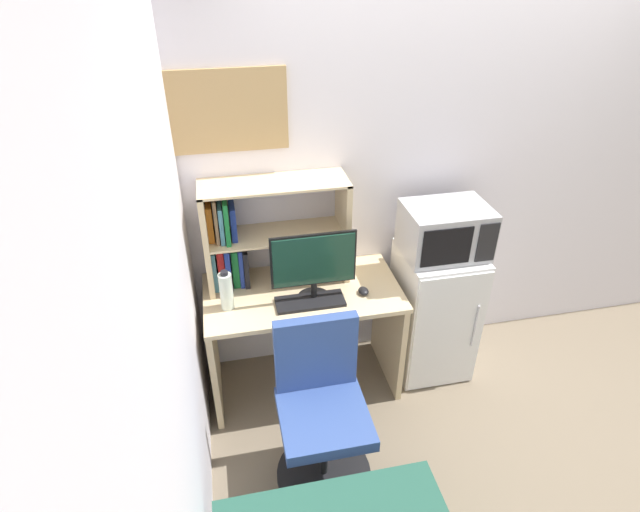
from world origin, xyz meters
TOP-DOWN VIEW (x-y plane):
  - wall_back at (0.40, 0.02)m, footprint 6.40×0.04m
  - wall_left at (-1.62, -1.60)m, footprint 0.04×4.40m
  - desk at (-0.97, -0.31)m, footprint 1.17×0.62m
  - hutch_bookshelf at (-1.22, -0.13)m, footprint 0.84×0.29m
  - monitor at (-0.91, -0.40)m, footprint 0.49×0.19m
  - keyboard at (-0.94, -0.44)m, footprint 0.40×0.15m
  - computer_mouse at (-0.62, -0.41)m, footprint 0.06×0.08m
  - water_bottle at (-1.41, -0.38)m, footprint 0.08×0.08m
  - mini_fridge at (-0.09, -0.30)m, footprint 0.48×0.49m
  - microwave at (-0.09, -0.29)m, footprint 0.50×0.37m
  - desk_chair at (-0.99, -0.96)m, footprint 0.52×0.52m
  - wall_corkboard at (-1.37, -0.01)m, footprint 0.79×0.02m

SIDE VIEW (x-z plane):
  - desk_chair at x=-0.99m, z-range -0.06..0.89m
  - mini_fridge at x=-0.09m, z-range 0.00..0.91m
  - desk at x=-0.97m, z-range 0.14..0.90m
  - keyboard at x=-0.94m, z-range 0.76..0.78m
  - computer_mouse at x=-0.62m, z-range 0.76..0.80m
  - water_bottle at x=-1.41m, z-range 0.75..1.00m
  - monitor at x=-0.91m, z-range 0.79..1.22m
  - microwave at x=-0.09m, z-range 0.91..1.22m
  - hutch_bookshelf at x=-1.22m, z-range 0.76..1.40m
  - wall_back at x=0.40m, z-range 0.00..2.60m
  - wall_left at x=-1.62m, z-range 0.00..2.60m
  - wall_corkboard at x=-1.37m, z-range 1.55..1.99m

